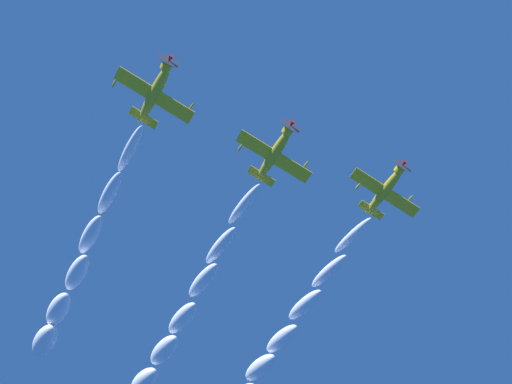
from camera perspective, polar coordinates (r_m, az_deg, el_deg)
The scene contains 6 objects.
airplane_lead at distance 81.47m, azimuth 11.54°, elevation 0.30°, with size 9.24×8.66×4.21m.
airplane_left_wingman at distance 73.76m, azimuth 1.74°, elevation 3.57°, with size 9.33×8.66×4.07m.
airplane_right_wingman at distance 71.33m, azimuth -8.94°, elevation 8.93°, with size 9.34×8.66×4.21m.
smoke_trail_lead at distance 96.08m, azimuth 1.61°, elevation -13.93°, with size 6.41×41.18×8.90m.
smoke_trail_left_wingman at distance 89.66m, azimuth -7.35°, elevation -12.23°, with size 6.50×41.17×9.06m.
smoke_trail_right_wingman at distance 87.38m, azimuth -16.38°, elevation -8.17°, with size 6.54×40.73×8.79m.
Camera 1 is at (13.88, 43.43, 1.74)m, focal length 44.86 mm.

